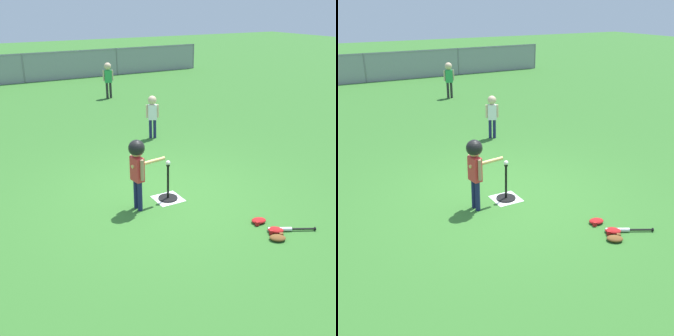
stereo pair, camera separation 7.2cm
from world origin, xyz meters
The scene contains 12 objects.
ground_plane centered at (0.00, 0.00, 0.00)m, with size 60.00×60.00×0.00m, color #336B28.
home_plate centered at (-0.02, -0.07, 0.00)m, with size 0.44×0.44×0.01m, color white.
batting_tee centered at (-0.02, -0.07, 0.09)m, with size 0.32×0.32×0.60m.
baseball_on_tee centered at (-0.02, -0.07, 0.64)m, with size 0.07×0.07×0.07m, color white.
batter_child centered at (-0.59, -0.15, 0.81)m, with size 0.63×0.32×1.14m.
fielder_deep_center centered at (1.93, 7.49, 0.76)m, with size 0.34×0.23×1.17m.
fielder_near_left centered at (1.24, 2.92, 0.65)m, with size 0.28×0.20×1.02m.
spare_bat_silver centered at (0.93, -1.76, 0.03)m, with size 0.63×0.37×0.06m.
glove_by_plate centered at (0.76, -1.40, 0.04)m, with size 0.25×0.20×0.07m.
glove_near_bats centered at (0.68, -1.89, 0.04)m, with size 0.27×0.25×0.07m.
glove_tossed_aside centered at (0.79, -1.72, 0.04)m, with size 0.27×0.26×0.07m.
outfield_fence centered at (0.00, 11.74, 0.62)m, with size 16.06×0.06×1.15m.
Camera 2 is at (-2.86, -5.30, 3.01)m, focal length 43.09 mm.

